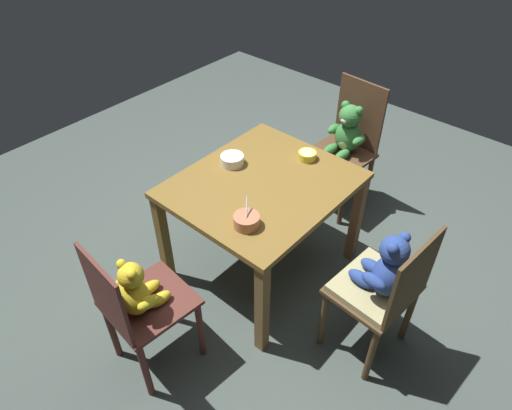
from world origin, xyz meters
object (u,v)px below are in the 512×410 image
Objects in this scene: dining_table at (262,196)px; porridge_bowl_white_far_center at (232,160)px; teddy_chair_near_right at (347,138)px; porridge_bowl_terracotta_near_left at (247,221)px; teddy_chair_near_front at (384,279)px; teddy_chair_near_left at (137,299)px; porridge_bowl_yellow_near_right at (307,155)px.

porridge_bowl_white_far_center is at bearing 85.42° from dining_table.
porridge_bowl_terracotta_near_left is (-1.25, -0.17, 0.17)m from teddy_chair_near_right.
teddy_chair_near_right reaches higher than dining_table.
teddy_chair_near_right is (0.92, 0.00, -0.04)m from dining_table.
porridge_bowl_white_far_center is (-0.90, 0.26, 0.17)m from teddy_chair_near_right.
teddy_chair_near_front reaches higher than dining_table.
dining_table is 1.06× the size of teddy_chair_near_right.
teddy_chair_near_front is 1.21m from teddy_chair_near_left.
porridge_bowl_terracotta_near_left is at bearing -129.14° from porridge_bowl_white_far_center.
teddy_chair_near_front is 1.29m from teddy_chair_near_right.
porridge_bowl_yellow_near_right is 0.46m from porridge_bowl_white_far_center.
porridge_bowl_white_far_center is at bearing 137.85° from porridge_bowl_yellow_near_right.
teddy_chair_near_right is at bearing 0.07° from dining_table.
teddy_chair_near_front is at bearing -94.13° from dining_table.
teddy_chair_near_left reaches higher than porridge_bowl_white_far_center.
dining_table is at bearing 27.65° from porridge_bowl_terracotta_near_left.
porridge_bowl_white_far_center is (-0.34, 0.31, 0.01)m from porridge_bowl_yellow_near_right.
dining_table is 1.14× the size of teddy_chair_near_left.
teddy_chair_near_front is 1.11m from porridge_bowl_white_far_center.
porridge_bowl_terracotta_near_left reaches higher than dining_table.
porridge_bowl_yellow_near_right is at bearing 2.83° from teddy_chair_near_left.
teddy_chair_near_front is 0.74m from porridge_bowl_terracotta_near_left.
dining_table is 7.13× the size of porridge_bowl_white_far_center.
teddy_chair_near_right reaches higher than porridge_bowl_white_far_center.
dining_table is 0.92m from teddy_chair_near_right.
dining_table is at bearing 4.46° from teddy_chair_near_right.
teddy_chair_near_front is at bearing 45.00° from teddy_chair_near_right.
teddy_chair_near_left is 6.25× the size of porridge_bowl_white_far_center.
teddy_chair_near_front and teddy_chair_near_left have the same top height.
porridge_bowl_terracotta_near_left is (-0.27, 0.67, 0.18)m from teddy_chair_near_front.
teddy_chair_near_left is 0.93× the size of teddy_chair_near_right.
teddy_chair_near_left is at bearing 179.75° from dining_table.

